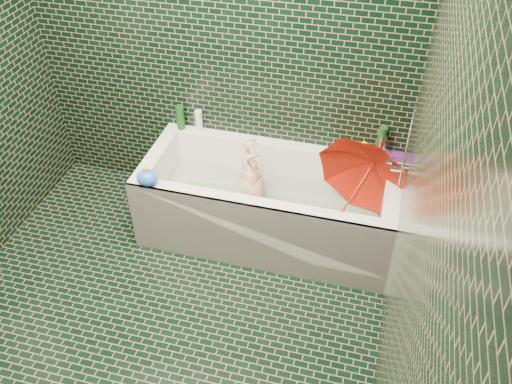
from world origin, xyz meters
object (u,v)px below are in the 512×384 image
(umbrella, at_px, (357,188))
(bath_toy, at_px, (147,178))
(bathtub, at_px, (268,211))
(child, at_px, (256,196))
(rubber_duck, at_px, (359,149))

(umbrella, relative_size, bath_toy, 3.86)
(bathtub, distance_m, child, 0.13)
(umbrella, distance_m, bath_toy, 1.31)
(child, xyz_separation_m, rubber_duck, (0.63, 0.33, 0.29))
(rubber_duck, distance_m, bath_toy, 1.42)
(bathtub, xyz_separation_m, rubber_duck, (0.54, 0.35, 0.39))
(rubber_duck, bearing_deg, bath_toy, -166.01)
(child, bearing_deg, umbrella, 67.77)
(bathtub, height_order, rubber_duck, rubber_duck)
(rubber_duck, bearing_deg, bathtub, -161.83)
(bathtub, relative_size, bath_toy, 10.77)
(bath_toy, bearing_deg, umbrella, -0.73)
(child, bearing_deg, bath_toy, -76.20)
(child, bearing_deg, bathtub, 63.54)
(bathtub, height_order, bath_toy, bath_toy)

